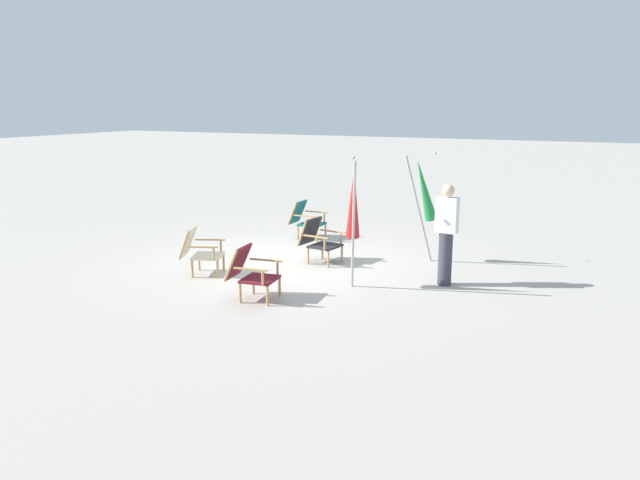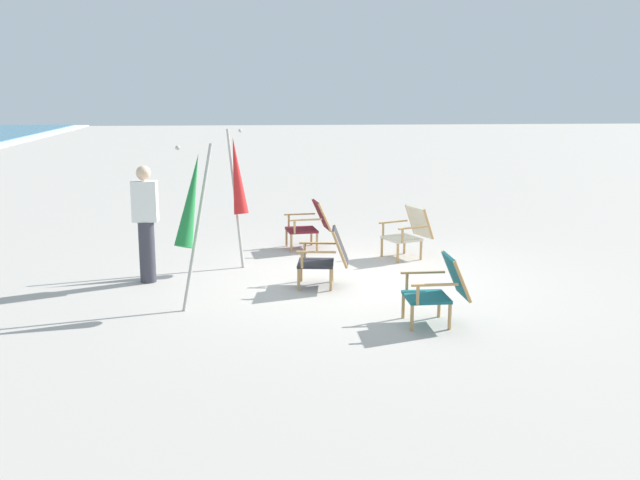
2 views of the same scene
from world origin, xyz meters
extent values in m
plane|color=#B2AAA0|center=(0.00, 0.00, 0.00)|extent=(80.00, 80.00, 0.00)
cube|color=maroon|center=(2.11, 0.66, 0.32)|extent=(0.58, 0.54, 0.04)
cube|color=maroon|center=(2.16, 0.31, 0.56)|extent=(0.52, 0.31, 0.49)
cylinder|color=tan|center=(1.85, 0.84, 0.16)|extent=(0.04, 0.04, 0.32)
cylinder|color=tan|center=(2.32, 0.90, 0.16)|extent=(0.04, 0.04, 0.32)
cylinder|color=tan|center=(1.91, 0.41, 0.16)|extent=(0.04, 0.04, 0.32)
cylinder|color=tan|center=(2.37, 0.47, 0.16)|extent=(0.04, 0.04, 0.32)
cube|color=tan|center=(1.84, 0.60, 0.54)|extent=(0.10, 0.53, 0.02)
cylinder|color=tan|center=(1.81, 0.79, 0.43)|extent=(0.04, 0.04, 0.22)
cube|color=tan|center=(2.39, 0.67, 0.54)|extent=(0.10, 0.53, 0.02)
cylinder|color=tan|center=(2.37, 0.86, 0.43)|extent=(0.04, 0.04, 0.22)
cylinder|color=tan|center=(1.90, 0.28, 0.56)|extent=(0.07, 0.25, 0.49)
cylinder|color=tan|center=(2.41, 0.35, 0.56)|extent=(0.07, 0.25, 0.49)
cube|color=beige|center=(1.28, -0.88, 0.32)|extent=(0.66, 0.64, 0.04)
cube|color=beige|center=(1.41, -1.19, 0.56)|extent=(0.54, 0.39, 0.50)
cylinder|color=tan|center=(0.98, -0.77, 0.16)|extent=(0.04, 0.04, 0.32)
cylinder|color=tan|center=(1.42, -0.59, 0.16)|extent=(0.04, 0.04, 0.32)
cylinder|color=tan|center=(1.15, -1.17, 0.16)|extent=(0.04, 0.04, 0.32)
cylinder|color=tan|center=(1.58, -0.99, 0.16)|extent=(0.04, 0.04, 0.32)
cube|color=tan|center=(1.03, -1.00, 0.54)|extent=(0.24, 0.50, 0.02)
cylinder|color=tan|center=(0.96, -0.83, 0.43)|extent=(0.04, 0.04, 0.22)
cube|color=tan|center=(1.55, -0.79, 0.54)|extent=(0.24, 0.50, 0.02)
cylinder|color=tan|center=(1.48, -0.62, 0.43)|extent=(0.04, 0.04, 0.22)
cylinder|color=tan|center=(1.17, -1.28, 0.56)|extent=(0.12, 0.22, 0.50)
cylinder|color=tan|center=(1.65, -1.09, 0.56)|extent=(0.12, 0.22, 0.50)
cube|color=#196066|center=(-2.01, -0.54, 0.32)|extent=(0.53, 0.49, 0.04)
cube|color=#196066|center=(-2.00, -0.89, 0.56)|extent=(0.50, 0.25, 0.49)
cylinder|color=tan|center=(-2.25, -0.33, 0.16)|extent=(0.04, 0.04, 0.32)
cylinder|color=tan|center=(-1.78, -0.32, 0.16)|extent=(0.04, 0.04, 0.32)
cylinder|color=tan|center=(-2.24, -0.77, 0.16)|extent=(0.04, 0.04, 0.32)
cylinder|color=tan|center=(-1.77, -0.76, 0.16)|extent=(0.04, 0.04, 0.32)
cube|color=tan|center=(-2.29, -0.57, 0.54)|extent=(0.05, 0.53, 0.02)
cylinder|color=tan|center=(-2.29, -0.38, 0.43)|extent=(0.04, 0.04, 0.22)
cube|color=tan|center=(-1.73, -0.56, 0.54)|extent=(0.05, 0.53, 0.02)
cylinder|color=tan|center=(-1.73, -0.37, 0.43)|extent=(0.04, 0.04, 0.22)
cylinder|color=tan|center=(-2.26, -0.89, 0.56)|extent=(0.04, 0.24, 0.49)
cylinder|color=tan|center=(-1.75, -0.88, 0.56)|extent=(0.04, 0.24, 0.49)
cube|color=#28282D|center=(-0.26, 0.60, 0.32)|extent=(0.58, 0.54, 0.04)
cube|color=#28282D|center=(-0.31, 0.27, 0.56)|extent=(0.52, 0.28, 0.50)
cylinder|color=tan|center=(-0.47, 0.84, 0.16)|extent=(0.04, 0.04, 0.32)
cylinder|color=tan|center=(-0.01, 0.78, 0.16)|extent=(0.04, 0.04, 0.32)
cylinder|color=tan|center=(-0.52, 0.41, 0.16)|extent=(0.04, 0.04, 0.32)
cylinder|color=tan|center=(-0.06, 0.35, 0.16)|extent=(0.04, 0.04, 0.32)
cube|color=tan|center=(-0.54, 0.61, 0.54)|extent=(0.10, 0.53, 0.02)
cylinder|color=tan|center=(-0.52, 0.80, 0.43)|extent=(0.04, 0.04, 0.22)
cube|color=tan|center=(0.01, 0.54, 0.54)|extent=(0.10, 0.53, 0.02)
cylinder|color=tan|center=(0.03, 0.73, 0.43)|extent=(0.04, 0.04, 0.22)
cylinder|color=tan|center=(-0.56, 0.30, 0.56)|extent=(0.07, 0.23, 0.50)
cylinder|color=tan|center=(-0.05, 0.23, 0.56)|extent=(0.07, 0.23, 0.50)
cylinder|color=#B7B2A8|center=(1.08, 1.71, 1.02)|extent=(0.47, 0.26, 2.06)
cone|color=red|center=(1.00, 1.68, 1.38)|extent=(0.52, 0.40, 1.18)
sphere|color=#B7B2A8|center=(0.87, 1.61, 2.05)|extent=(0.06, 0.06, 0.06)
cylinder|color=#B7B2A8|center=(-0.98, 2.12, 0.99)|extent=(0.65, 0.41, 2.00)
cone|color=#23843D|center=(-1.08, 2.18, 1.34)|extent=(0.62, 0.49, 1.16)
sphere|color=#B7B2A8|center=(-1.28, 2.29, 1.98)|extent=(0.06, 0.06, 0.06)
cylinder|color=#383842|center=(0.15, 2.92, 0.43)|extent=(0.22, 0.22, 0.86)
cube|color=white|center=(0.15, 2.92, 1.14)|extent=(0.21, 0.35, 0.56)
sphere|color=beige|center=(0.15, 2.92, 1.53)|extent=(0.20, 0.20, 0.20)
camera|label=1|loc=(9.71, 5.32, 2.89)|focal=35.00mm
camera|label=2|loc=(-10.14, 1.34, 2.72)|focal=42.00mm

